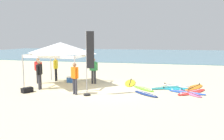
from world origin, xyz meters
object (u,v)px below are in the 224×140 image
surfboard_yellow (130,83)px  gear_bag_near_tent (27,90)px  surfboard_cyan (178,89)px  surfboard_white (178,86)px  surfboard_teal (167,87)px  banner_flag (89,66)px  cooler_box (71,80)px  surfboard_red (192,92)px  surfboard_navy (145,94)px  person_orange (75,76)px  surfboard_pink (190,93)px  person_yellow (56,67)px  surfboard_lime (143,88)px  person_black (39,73)px  person_red (38,69)px  surfboard_blue (187,92)px  person_green (94,69)px  canopy_tent (61,48)px  surfboard_orange (194,87)px

surfboard_yellow → gear_bag_near_tent: bearing=-142.0°
surfboard_cyan → gear_bag_near_tent: (-8.19, -2.86, 0.10)m
surfboard_white → surfboard_teal: bearing=-137.9°
surfboard_cyan → banner_flag: 5.56m
gear_bag_near_tent → cooler_box: bearing=71.4°
surfboard_red → surfboard_white: 1.65m
surfboard_navy → person_orange: bearing=-165.9°
surfboard_teal → surfboard_pink: (1.20, -1.25, 0.00)m
surfboard_yellow → person_yellow: bearing=-175.8°
banner_flag → surfboard_lime: bearing=41.1°
banner_flag → surfboard_white: bearing=37.2°
person_black → cooler_box: 2.72m
surfboard_white → gear_bag_near_tent: 9.03m
surfboard_pink → person_orange: person_orange is taller
surfboard_red → person_yellow: person_yellow is taller
banner_flag → cooler_box: 4.27m
surfboard_lime → person_red: person_red is taller
person_red → banner_flag: size_ratio=0.50×
surfboard_blue → person_green: size_ratio=1.23×
surfboard_pink → person_black: bearing=-173.8°
person_red → person_orange: bearing=-32.4°
surfboard_pink → banner_flag: (-5.19, -1.68, 1.54)m
surfboard_lime → cooler_box: bearing=169.6°
surfboard_navy → person_orange: (-3.67, -0.92, 0.95)m
surfboard_navy → gear_bag_near_tent: 6.55m
canopy_tent → person_green: bearing=28.7°
surfboard_white → person_green: (-5.44, -0.39, 0.95)m
person_black → person_yellow: bearing=97.8°
surfboard_pink → person_yellow: person_yellow is taller
person_red → person_black: bearing=-56.5°
surfboard_cyan → person_green: (-5.39, 0.42, 0.95)m
surfboard_navy → surfboard_red: same height
surfboard_cyan → cooler_box: 7.08m
person_orange → gear_bag_near_tent: person_orange is taller
canopy_tent → person_red: size_ratio=1.97×
surfboard_orange → person_green: size_ratio=1.44×
surfboard_lime → person_orange: (-3.42, -2.22, 0.95)m
surfboard_yellow → surfboard_red: bearing=-26.2°
surfboard_cyan → gear_bag_near_tent: 8.68m
banner_flag → person_red: bearing=152.1°
surfboard_cyan → surfboard_orange: bearing=32.3°
surfboard_blue → surfboard_yellow: same height
surfboard_white → surfboard_red: bearing=-66.6°
cooler_box → surfboard_lime: bearing=-10.4°
surfboard_blue → gear_bag_near_tent: (-8.63, -2.01, 0.10)m
surfboard_navy → banner_flag: 3.39m
surfboard_teal → surfboard_red: 1.61m
surfboard_teal → banner_flag: size_ratio=0.66×
person_yellow → gear_bag_near_tent: (0.12, -3.63, -0.85)m
surfboard_teal → person_black: 7.70m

